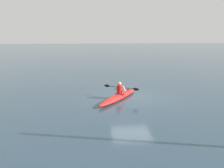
{
  "coord_description": "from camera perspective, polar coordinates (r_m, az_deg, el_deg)",
  "views": [
    {
      "loc": [
        2.46,
        14.38,
        3.94
      ],
      "look_at": [
        1.47,
        2.5,
        1.4
      ],
      "focal_mm": 38.34,
      "sensor_mm": 36.0,
      "label": 1
    }
  ],
  "objects": [
    {
      "name": "ground_plane",
      "position": [
        15.12,
        4.76,
        -3.12
      ],
      "size": [
        160.0,
        160.0,
        0.0
      ],
      "primitive_type": "plane",
      "color": "#283D4C"
    },
    {
      "name": "kayak",
      "position": [
        14.54,
        1.62,
        -3.03
      ],
      "size": [
        3.04,
        4.14,
        0.32
      ],
      "color": "red",
      "rests_on": "ground"
    },
    {
      "name": "kayaker",
      "position": [
        14.53,
        1.84,
        -1.11
      ],
      "size": [
        2.01,
        1.35,
        0.74
      ],
      "color": "red",
      "rests_on": "kayak"
    }
  ]
}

